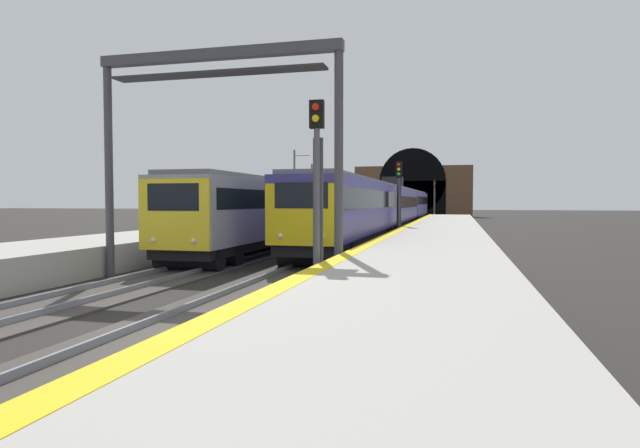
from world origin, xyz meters
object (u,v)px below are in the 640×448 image
train_main_approaching (392,206)px  train_adjacent_platform (348,206)px  railway_signal_near (317,184)px  catenary_mast_far (312,193)px  overhead_signal_gantry (217,108)px  catenary_mast_near (295,187)px  railway_signal_mid (399,194)px  railway_signal_far (434,195)px

train_main_approaching → train_adjacent_platform: train_main_approaching is taller
train_adjacent_platform → railway_signal_near: (-34.86, -6.22, 0.93)m
train_main_approaching → catenary_mast_far: catenary_mast_far is taller
train_main_approaching → overhead_signal_gantry: overhead_signal_gantry is taller
railway_signal_near → catenary_mast_near: bearing=-162.2°
catenary_mast_far → railway_signal_mid: bearing=-154.7°
catenary_mast_near → catenary_mast_far: catenary_mast_near is taller
overhead_signal_gantry → catenary_mast_far: 47.76m
railway_signal_far → catenary_mast_near: size_ratio=0.74×
overhead_signal_gantry → catenary_mast_near: bearing=13.5°
railway_signal_far → catenary_mast_near: catenary_mast_near is taller
railway_signal_near → railway_signal_far: (73.63, -0.00, 0.48)m
railway_signal_far → railway_signal_mid: bearing=0.0°
railway_signal_far → catenary_mast_far: catenary_mast_far is taller
train_adjacent_platform → overhead_signal_gantry: (-32.45, -2.17, 3.51)m
railway_signal_mid → catenary_mast_far: (28.57, 13.51, 0.54)m
train_main_approaching → overhead_signal_gantry: 30.71m
railway_signal_far → catenary_mast_far: bearing=-28.9°
railway_signal_mid → catenary_mast_near: 25.31m
train_main_approaching → train_adjacent_platform: (2.02, 4.35, -0.03)m
train_main_approaching → overhead_signal_gantry: size_ratio=6.62×
train_adjacent_platform → catenary_mast_near: 10.40m
train_adjacent_platform → catenary_mast_far: (14.32, 7.29, 1.49)m
railway_signal_mid → overhead_signal_gantry: 18.82m
railway_signal_near → catenary_mast_far: catenary_mast_far is taller
train_adjacent_platform → catenary_mast_near: (7.13, 7.30, 1.99)m
overhead_signal_gantry → catenary_mast_far: (46.77, 9.47, -2.02)m
train_main_approaching → catenary_mast_far: bearing=-144.5°
railway_signal_near → railway_signal_mid: 20.61m
railway_signal_far → railway_signal_near: bearing=0.0°
train_adjacent_platform → catenary_mast_near: size_ratio=7.67×
railway_signal_mid → railway_signal_near: bearing=0.0°
railway_signal_near → railway_signal_mid: bearing=-180.0°
railway_signal_far → overhead_signal_gantry: overhead_signal_gantry is taller
train_main_approaching → railway_signal_far: railway_signal_far is taller
train_main_approaching → overhead_signal_gantry: bearing=-4.1°
catenary_mast_near → catenary_mast_far: (7.19, -0.01, -0.50)m
railway_signal_far → catenary_mast_far: 27.93m
catenary_mast_near → train_main_approaching: bearing=-128.1°
train_main_approaching → overhead_signal_gantry: (-30.43, 2.17, 3.48)m
railway_signal_near → train_adjacent_platform: bearing=-169.9°
railway_signal_far → overhead_signal_gantry: bearing=-3.2°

